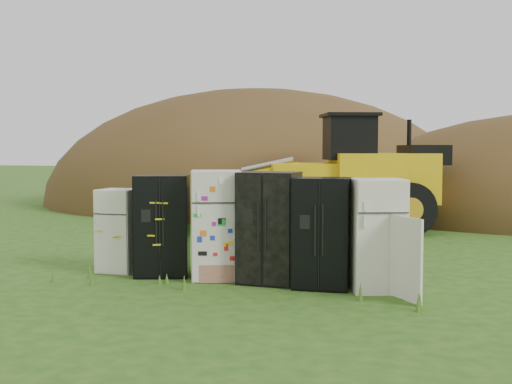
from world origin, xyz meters
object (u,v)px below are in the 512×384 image
fridge_black_side (162,226)px  fridge_black_right (322,233)px  fridge_dark_mid (269,227)px  wheel_loader (320,173)px  fridge_sticker (216,225)px  fridge_open_door (377,235)px  fridge_leftmost (119,230)px

fridge_black_side → fridge_black_right: (2.94, -0.02, 0.00)m
fridge_black_side → fridge_dark_mid: size_ratio=0.96×
fridge_black_right → wheel_loader: (-1.74, 6.98, 0.71)m
fridge_sticker → fridge_black_right: size_ratio=1.05×
fridge_black_side → fridge_open_door: 3.83m
fridge_black_right → fridge_open_door: size_ratio=1.00×
fridge_sticker → fridge_dark_mid: bearing=-23.2°
fridge_sticker → fridge_open_door: 2.80m
fridge_black_side → fridge_black_right: 2.94m
fridge_dark_mid → fridge_open_door: fridge_dark_mid is taller
fridge_black_right → wheel_loader: wheel_loader is taller
fridge_leftmost → fridge_open_door: 4.75m
fridge_black_right → fridge_open_door: (0.89, 0.05, -0.00)m
fridge_sticker → fridge_black_right: bearing=-25.2°
fridge_leftmost → fridge_sticker: size_ratio=0.81×
fridge_sticker → fridge_black_side: bearing=160.4°
fridge_black_right → fridge_open_door: fridge_black_right is taller
fridge_sticker → wheel_loader: size_ratio=0.28×
wheel_loader → fridge_black_side: bearing=-122.4°
fridge_sticker → wheel_loader: 6.93m
fridge_dark_mid → wheel_loader: (-0.80, 6.90, 0.67)m
wheel_loader → fridge_black_right: bearing=-98.7°
fridge_open_door → wheel_loader: size_ratio=0.27×
fridge_black_side → fridge_sticker: (1.03, 0.06, 0.05)m
fridge_sticker → fridge_dark_mid: fridge_sticker is taller
fridge_leftmost → fridge_black_side: (0.92, -0.05, 0.13)m
fridge_sticker → wheel_loader: bearing=65.7°
fridge_leftmost → wheel_loader: 7.27m
fridge_leftmost → wheel_loader: (2.11, 6.91, 0.85)m
fridge_sticker → fridge_dark_mid: 0.97m
fridge_leftmost → wheel_loader: size_ratio=0.23×
wheel_loader → fridge_leftmost: bearing=-129.7°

